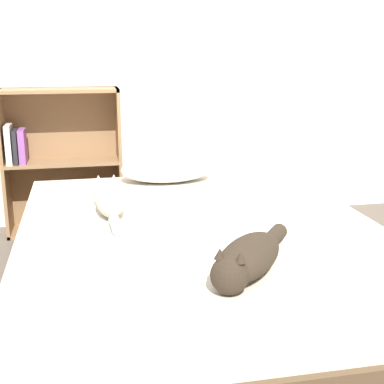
{
  "coord_description": "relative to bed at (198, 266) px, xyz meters",
  "views": [
    {
      "loc": [
        -0.47,
        -2.16,
        1.14
      ],
      "look_at": [
        0.0,
        0.14,
        0.5
      ],
      "focal_mm": 50.0,
      "sensor_mm": 36.0,
      "label": 1
    }
  ],
  "objects": [
    {
      "name": "ground_plane",
      "position": [
        0.0,
        0.0,
        -0.2
      ],
      "size": [
        8.0,
        8.0,
        0.0
      ],
      "primitive_type": "plane",
      "color": "brown"
    },
    {
      "name": "wall_back",
      "position": [
        0.0,
        1.37,
        1.05
      ],
      "size": [
        8.0,
        0.06,
        2.5
      ],
      "color": "silver",
      "rests_on": "ground_plane"
    },
    {
      "name": "bed",
      "position": [
        0.0,
        0.0,
        0.0
      ],
      "size": [
        1.57,
        1.86,
        0.4
      ],
      "color": "brown",
      "rests_on": "ground_plane"
    },
    {
      "name": "pillow",
      "position": [
        -0.02,
        0.75,
        0.28
      ],
      "size": [
        0.52,
        0.3,
        0.15
      ],
      "color": "white",
      "rests_on": "bed"
    },
    {
      "name": "cat_light",
      "position": [
        -0.37,
        0.22,
        0.27
      ],
      "size": [
        0.15,
        0.5,
        0.15
      ],
      "rotation": [
        0.0,
        0.0,
        1.62
      ],
      "color": "beige",
      "rests_on": "bed"
    },
    {
      "name": "cat_dark",
      "position": [
        0.04,
        -0.57,
        0.26
      ],
      "size": [
        0.44,
        0.53,
        0.15
      ],
      "rotation": [
        0.0,
        0.0,
        4.07
      ],
      "color": "#33281E",
      "rests_on": "bed"
    },
    {
      "name": "bookshelf",
      "position": [
        -0.63,
        1.23,
        0.26
      ],
      "size": [
        0.72,
        0.26,
        0.9
      ],
      "color": "#8E6B47",
      "rests_on": "ground_plane"
    }
  ]
}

